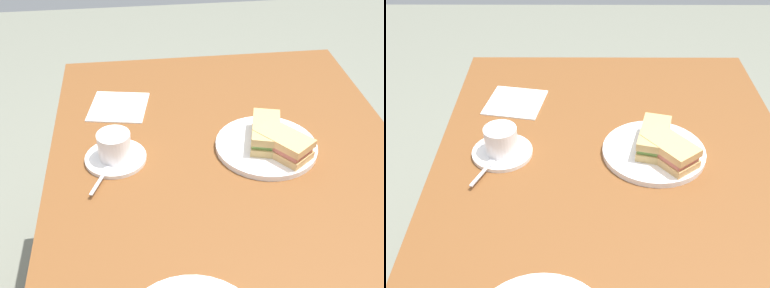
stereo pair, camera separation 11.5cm
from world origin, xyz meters
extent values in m
cube|color=brown|center=(0.00, 0.00, 0.71)|extent=(1.25, 0.85, 0.05)
cylinder|color=brown|center=(0.55, -0.36, 0.34)|extent=(0.06, 0.06, 0.68)
cylinder|color=brown|center=(0.55, 0.36, 0.34)|extent=(0.06, 0.06, 0.68)
cylinder|color=white|center=(0.12, -0.09, 0.74)|extent=(0.24, 0.24, 0.01)
cube|color=tan|center=(0.13, -0.09, 0.75)|extent=(0.15, 0.10, 0.02)
cube|color=#699947|center=(0.13, -0.09, 0.77)|extent=(0.14, 0.09, 0.01)
cube|color=tan|center=(0.13, -0.09, 0.78)|extent=(0.15, 0.10, 0.02)
cube|color=tan|center=(0.08, -0.12, 0.75)|extent=(0.15, 0.14, 0.02)
cube|color=#BE6454|center=(0.08, -0.12, 0.77)|extent=(0.14, 0.13, 0.01)
cube|color=tan|center=(0.08, -0.12, 0.79)|extent=(0.15, 0.14, 0.02)
cylinder|color=white|center=(0.12, 0.27, 0.74)|extent=(0.14, 0.14, 0.01)
cylinder|color=white|center=(0.12, 0.27, 0.77)|extent=(0.08, 0.08, 0.06)
cylinder|color=#9E7150|center=(0.12, 0.27, 0.80)|extent=(0.07, 0.07, 0.01)
torus|color=white|center=(0.16, 0.26, 0.77)|extent=(0.05, 0.02, 0.04)
cube|color=silver|center=(0.02, 0.31, 0.74)|extent=(0.07, 0.03, 0.00)
ellipsoid|color=silver|center=(0.07, 0.29, 0.74)|extent=(0.03, 0.03, 0.01)
cube|color=white|center=(0.35, 0.26, 0.73)|extent=(0.17, 0.17, 0.00)
camera|label=1|loc=(-0.80, 0.20, 1.45)|focal=45.71mm
camera|label=2|loc=(-0.80, 0.08, 1.45)|focal=45.71mm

